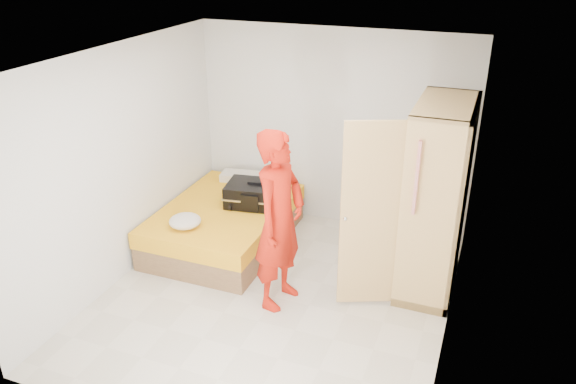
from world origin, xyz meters
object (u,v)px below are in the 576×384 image
at_px(person, 280,220).
at_px(suitcase, 255,194).
at_px(bed, 225,225).
at_px(wardrobe, 431,204).
at_px(round_cushion, 185,221).

distance_m(person, suitcase, 1.41).
distance_m(bed, person, 1.60).
height_order(wardrobe, person, wardrobe).
xyz_separation_m(person, suitcase, (-0.78, 1.12, -0.33)).
xyz_separation_m(bed, suitcase, (0.33, 0.22, 0.39)).
height_order(bed, suitcase, suitcase).
relative_size(wardrobe, person, 1.09).
relative_size(bed, wardrobe, 0.96).
distance_m(wardrobe, round_cushion, 2.78).
bearing_deg(bed, round_cushion, -106.56).
relative_size(bed, person, 1.05).
bearing_deg(bed, suitcase, 32.86).
relative_size(bed, suitcase, 2.56).
bearing_deg(person, bed, 59.98).
bearing_deg(person, suitcase, 43.90).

